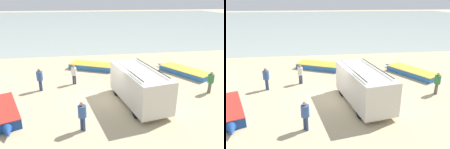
# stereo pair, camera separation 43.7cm
# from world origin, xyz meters

# --- Properties ---
(ground_plane) EXTENTS (200.00, 200.00, 0.00)m
(ground_plane) POSITION_xyz_m (0.00, 0.00, 0.00)
(ground_plane) COLOR tan
(sea_water) EXTENTS (120.00, 80.00, 0.01)m
(sea_water) POSITION_xyz_m (0.00, 52.00, 0.00)
(sea_water) COLOR #99A89E
(sea_water) RESTS_ON ground_plane
(parked_van) EXTENTS (3.03, 5.65, 2.47)m
(parked_van) POSITION_xyz_m (1.90, -1.01, 1.28)
(parked_van) COLOR beige
(parked_van) RESTS_ON ground_plane
(fishing_rowboat_0) EXTENTS (2.89, 4.90, 0.61)m
(fishing_rowboat_0) POSITION_xyz_m (-6.40, -1.53, 0.30)
(fishing_rowboat_0) COLOR navy
(fishing_rowboat_0) RESTS_ON ground_plane
(fishing_rowboat_1) EXTENTS (5.26, 3.38, 0.52)m
(fishing_rowboat_1) POSITION_xyz_m (-0.46, 6.77, 0.26)
(fishing_rowboat_1) COLOR #2D66AD
(fishing_rowboat_1) RESTS_ON ground_plane
(fishing_rowboat_2) EXTENTS (3.73, 5.32, 0.50)m
(fishing_rowboat_2) POSITION_xyz_m (7.57, 4.06, 0.25)
(fishing_rowboat_2) COLOR #2D66AD
(fishing_rowboat_2) RESTS_ON ground_plane
(fisherman_0) EXTENTS (0.42, 0.42, 1.59)m
(fisherman_0) POSITION_xyz_m (-2.31, 3.06, 0.95)
(fisherman_0) COLOR navy
(fisherman_0) RESTS_ON ground_plane
(fisherman_1) EXTENTS (0.44, 0.44, 1.68)m
(fisherman_1) POSITION_xyz_m (-1.82, -3.61, 1.01)
(fisherman_1) COLOR navy
(fisherman_1) RESTS_ON ground_plane
(fisherman_2) EXTENTS (0.43, 0.43, 1.64)m
(fisherman_2) POSITION_xyz_m (7.53, -0.17, 0.98)
(fisherman_2) COLOR #5B564C
(fisherman_2) RESTS_ON ground_plane
(fisherman_3) EXTENTS (0.45, 0.45, 1.73)m
(fisherman_3) POSITION_xyz_m (-4.80, 2.14, 1.03)
(fisherman_3) COLOR navy
(fisherman_3) RESTS_ON ground_plane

